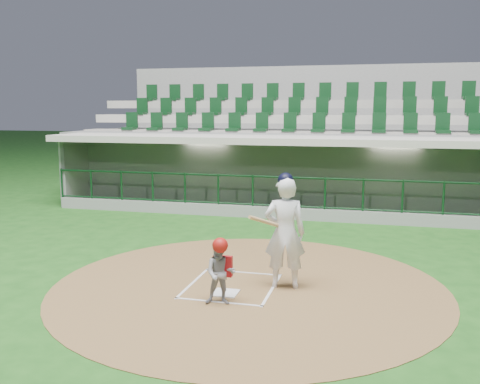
# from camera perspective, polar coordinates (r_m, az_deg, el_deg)

# --- Properties ---
(ground) EXTENTS (120.00, 120.00, 0.00)m
(ground) POSITION_cam_1_polar(r_m,az_deg,el_deg) (10.22, -0.45, -9.55)
(ground) COLOR #184A15
(ground) RESTS_ON ground
(dirt_circle) EXTENTS (7.20, 7.20, 0.01)m
(dirt_circle) POSITION_cam_1_polar(r_m,az_deg,el_deg) (9.97, 0.94, -10.01)
(dirt_circle) COLOR brown
(dirt_circle) RESTS_ON ground
(home_plate) EXTENTS (0.43, 0.43, 0.02)m
(home_plate) POSITION_cam_1_polar(r_m,az_deg,el_deg) (9.58, -1.55, -10.71)
(home_plate) COLOR silver
(home_plate) RESTS_ON dirt_circle
(batter_box_chalk) EXTENTS (1.55, 1.80, 0.01)m
(batter_box_chalk) POSITION_cam_1_polar(r_m,az_deg,el_deg) (9.94, -0.90, -9.99)
(batter_box_chalk) COLOR silver
(batter_box_chalk) RESTS_ON ground
(dugout_structure) EXTENTS (16.40, 3.70, 3.00)m
(dugout_structure) POSITION_cam_1_polar(r_m,az_deg,el_deg) (17.50, 6.71, 1.37)
(dugout_structure) COLOR gray
(dugout_structure) RESTS_ON ground
(seating_deck) EXTENTS (17.00, 6.72, 5.15)m
(seating_deck) POSITION_cam_1_polar(r_m,az_deg,el_deg) (20.51, 7.46, 3.75)
(seating_deck) COLOR slate
(seating_deck) RESTS_ON ground
(batter) EXTENTS (0.94, 0.94, 2.10)m
(batter) POSITION_cam_1_polar(r_m,az_deg,el_deg) (9.65, 4.80, -4.20)
(batter) COLOR white
(batter) RESTS_ON dirt_circle
(catcher) EXTENTS (0.58, 0.49, 1.13)m
(catcher) POSITION_cam_1_polar(r_m,az_deg,el_deg) (8.93, -2.10, -8.42)
(catcher) COLOR gray
(catcher) RESTS_ON dirt_circle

